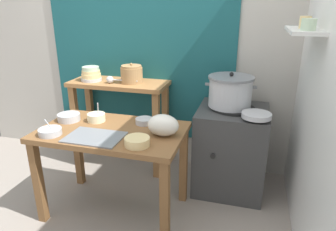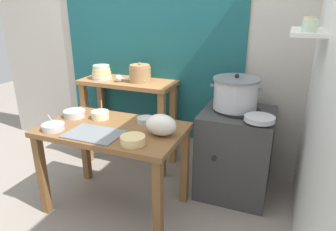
% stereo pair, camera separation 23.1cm
% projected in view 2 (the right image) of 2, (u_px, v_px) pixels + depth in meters
% --- Properties ---
extents(ground_plane, '(9.00, 9.00, 0.00)m').
position_uv_depth(ground_plane, '(116.00, 213.00, 2.50)').
color(ground_plane, gray).
extents(wall_back, '(4.40, 0.12, 2.60)m').
position_uv_depth(wall_back, '(174.00, 38.00, 2.98)').
color(wall_back, '#B2ADA3').
rests_on(wall_back, ground).
extents(wall_right, '(0.30, 3.20, 2.60)m').
position_uv_depth(wall_right, '(333.00, 62.00, 1.74)').
color(wall_right, white).
rests_on(wall_right, ground).
extents(prep_table, '(1.10, 0.66, 0.72)m').
position_uv_depth(prep_table, '(113.00, 140.00, 2.39)').
color(prep_table, brown).
rests_on(prep_table, ground).
extents(back_shelf_table, '(0.96, 0.40, 0.90)m').
position_uv_depth(back_shelf_table, '(129.00, 102.00, 3.10)').
color(back_shelf_table, '#9E6B3D').
rests_on(back_shelf_table, ground).
extents(stove_block, '(0.60, 0.61, 0.78)m').
position_uv_depth(stove_block, '(235.00, 152.00, 2.69)').
color(stove_block, '#383838').
rests_on(stove_block, ground).
extents(steamer_pot, '(0.43, 0.38, 0.30)m').
position_uv_depth(steamer_pot, '(236.00, 93.00, 2.54)').
color(steamer_pot, '#B7BABF').
rests_on(steamer_pot, stove_block).
extents(clay_pot, '(0.21, 0.21, 0.19)m').
position_uv_depth(clay_pot, '(140.00, 73.00, 2.94)').
color(clay_pot, '#A37A4C').
rests_on(clay_pot, back_shelf_table).
extents(bowl_stack_enamel, '(0.20, 0.20, 0.14)m').
position_uv_depth(bowl_stack_enamel, '(102.00, 73.00, 3.06)').
color(bowl_stack_enamel, '#B7BABF').
rests_on(bowl_stack_enamel, back_shelf_table).
extents(ladle, '(0.31, 0.07, 0.07)m').
position_uv_depth(ladle, '(120.00, 78.00, 2.95)').
color(ladle, '#B7BABF').
rests_on(ladle, back_shelf_table).
extents(serving_tray, '(0.40, 0.28, 0.01)m').
position_uv_depth(serving_tray, '(94.00, 134.00, 2.22)').
color(serving_tray, slate).
rests_on(serving_tray, prep_table).
extents(plastic_bag, '(0.23, 0.16, 0.16)m').
position_uv_depth(plastic_bag, '(161.00, 125.00, 2.19)').
color(plastic_bag, silver).
rests_on(plastic_bag, prep_table).
extents(wide_pan, '(0.23, 0.23, 0.04)m').
position_uv_depth(wide_pan, '(260.00, 119.00, 2.31)').
color(wide_pan, '#B7BABF').
rests_on(wide_pan, stove_block).
extents(prep_bowl_0, '(0.14, 0.14, 0.16)m').
position_uv_depth(prep_bowl_0, '(100.00, 114.00, 2.52)').
color(prep_bowl_0, beige).
rests_on(prep_bowl_0, prep_table).
extents(prep_bowl_1, '(0.14, 0.14, 0.04)m').
position_uv_depth(prep_bowl_1, '(146.00, 120.00, 2.43)').
color(prep_bowl_1, '#B7BABF').
rests_on(prep_bowl_1, prep_table).
extents(prep_bowl_2, '(0.18, 0.18, 0.06)m').
position_uv_depth(prep_bowl_2, '(74.00, 113.00, 2.56)').
color(prep_bowl_2, '#B7BABF').
rests_on(prep_bowl_2, prep_table).
extents(prep_bowl_3, '(0.17, 0.17, 0.13)m').
position_uv_depth(prep_bowl_3, '(53.00, 127.00, 2.30)').
color(prep_bowl_3, '#B7BABF').
rests_on(prep_bowl_3, prep_table).
extents(prep_bowl_4, '(0.17, 0.17, 0.06)m').
position_uv_depth(prep_bowl_4, '(133.00, 140.00, 2.06)').
color(prep_bowl_4, '#E5C684').
rests_on(prep_bowl_4, prep_table).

